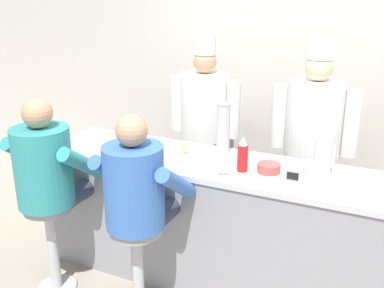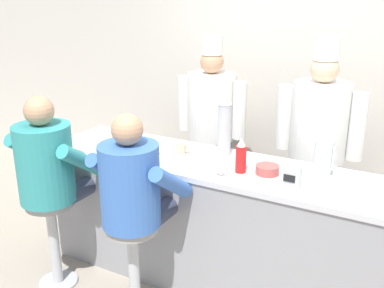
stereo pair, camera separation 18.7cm
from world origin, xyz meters
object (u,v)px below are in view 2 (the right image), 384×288
Objects in this scene: ketchup_bottle_red at (241,156)px; diner_seated_blue at (133,192)px; breakfast_plate at (144,150)px; cook_in_whites_far at (318,140)px; cereal_bowl at (267,170)px; coffee_mug_tan at (181,148)px; cook_in_whites_near at (211,122)px; napkin_dispenser_chrome at (291,176)px; coffee_mug_white at (212,168)px; water_pitcher_clear at (323,158)px; cup_stack_steel at (224,129)px; diner_seated_teal at (49,169)px.

ketchup_bottle_red is 0.17× the size of diner_seated_blue.
cook_in_whites_far is (1.10, 0.88, 0.00)m from breakfast_plate.
cereal_bowl is 0.71m from coffee_mug_tan.
cook_in_whites_far reaches higher than coffee_mug_tan.
cook_in_whites_near is 0.98× the size of cook_in_whites_far.
coffee_mug_tan is 0.94× the size of napkin_dispenser_chrome.
cook_in_whites_near is (-0.57, 1.13, -0.06)m from coffee_mug_white.
napkin_dispenser_chrome is at bearing -3.60° from breakfast_plate.
cook_in_whites_far is at bearing -6.40° from cook_in_whites_near.
napkin_dispenser_chrome reaches higher than coffee_mug_tan.
diner_seated_blue is (-0.37, -0.38, -0.10)m from coffee_mug_white.
breakfast_plate is at bearing 167.59° from coffee_mug_white.
water_pitcher_clear is at bearing 22.97° from ketchup_bottle_red.
breakfast_plate is 0.96m from cereal_bowl.
ketchup_bottle_red is 1.54× the size of cereal_bowl.
cook_in_whites_near is (-0.47, 0.74, -0.20)m from cup_stack_steel.
cup_stack_steel is 0.22× the size of cook_in_whites_near.
coffee_mug_tan is (-1.03, -0.08, -0.08)m from water_pitcher_clear.
breakfast_plate is 0.66m from coffee_mug_white.
cook_in_whites_near is at bearing 125.55° from ketchup_bottle_red.
breakfast_plate is 0.18× the size of diner_seated_blue.
diner_seated_teal reaches higher than water_pitcher_clear.
diner_seated_blue is (-0.52, -0.51, -0.16)m from ketchup_bottle_red.
water_pitcher_clear is at bearing -74.39° from cook_in_whites_far.
cereal_bowl is 0.09× the size of cook_in_whites_near.
diner_seated_teal is at bearing 179.88° from diner_seated_blue.
cereal_bowl is at bearing 2.81° from breakfast_plate.
breakfast_plate is 1.16m from napkin_dispenser_chrome.
breakfast_plate is at bearing -177.19° from cereal_bowl.
coffee_mug_white is at bearing -34.28° from coffee_mug_tan.
diner_seated_teal is (-1.10, -0.38, -0.09)m from coffee_mug_white.
water_pitcher_clear is 1.03m from coffee_mug_tan.
cup_stack_steel is at bearing 70.23° from diner_seated_blue.
breakfast_plate is 0.29m from coffee_mug_tan.
cook_in_whites_far reaches higher than cereal_bowl.
cereal_bowl is 0.49m from cup_stack_steel.
cup_stack_steel is (-0.74, 0.05, 0.08)m from water_pitcher_clear.
cup_stack_steel is 0.90m from cook_in_whites_near.
diner_seated_blue is 1.52m from cook_in_whites_near.
cook_in_whites_far reaches higher than napkin_dispenser_chrome.
cup_stack_steel is (-0.24, 0.26, 0.08)m from ketchup_bottle_red.
coffee_mug_white is 1.17m from diner_seated_teal.
water_pitcher_clear reaches higher than napkin_dispenser_chrome.
cereal_bowl is at bearing 39.56° from diner_seated_blue.
ketchup_bottle_red is 0.36m from cup_stack_steel.
diner_seated_blue reaches higher than cup_stack_steel.
napkin_dispenser_chrome is (1.16, -0.07, 0.05)m from breakfast_plate.
water_pitcher_clear is at bearing 22.43° from diner_seated_teal.
diner_seated_teal reaches higher than coffee_mug_white.
diner_seated_teal is 0.73m from diner_seated_blue.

